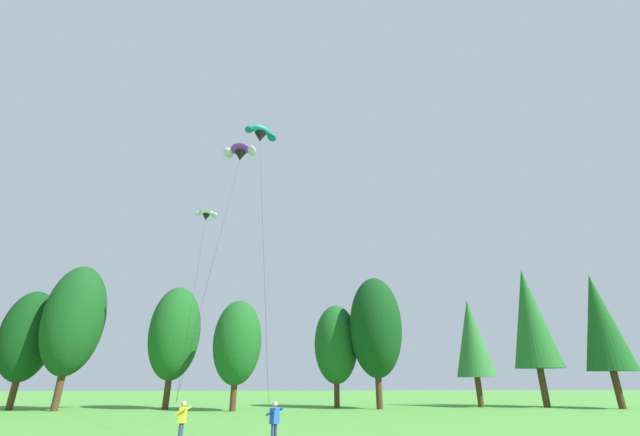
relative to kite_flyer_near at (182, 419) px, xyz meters
The scene contains 14 objects.
treeline_tree_b 30.88m from the kite_flyer_near, 134.02° to the left, with size 4.69×4.69×10.70m.
treeline_tree_c 27.46m from the kite_flyer_near, 128.55° to the left, with size 5.31×5.31×13.01m.
treeline_tree_d 24.39m from the kite_flyer_near, 108.44° to the left, with size 4.87×4.87×11.38m.
treeline_tree_e 20.37m from the kite_flyer_near, 92.54° to the left, with size 4.39×4.39×9.58m.
treeline_tree_f 26.14m from the kite_flyer_near, 70.28° to the left, with size 4.49×4.49×9.94m.
treeline_tree_g 25.98m from the kite_flyer_near, 60.29° to the left, with size 5.15×5.15×12.41m.
treeline_tree_h 34.13m from the kite_flyer_near, 46.42° to the left, with size 3.97×3.97×10.78m.
treeline_tree_i 38.74m from the kite_flyer_near, 38.70° to the left, with size 4.70×4.70×14.08m.
treeline_tree_j 41.80m from the kite_flyer_near, 30.85° to the left, with size 4.43×4.43×12.87m.
kite_flyer_near is the anchor object (origin of this frame).
kite_flyer_mid 3.98m from the kite_flyer_near, ahead, with size 0.75×0.76×1.69m.
parafoil_kite_high_purple 25.34m from the kite_flyer_near, 94.26° to the left, with size 3.41×14.50×21.60m.
parafoil_kite_mid_teal 27.40m from the kite_flyer_near, 86.87° to the left, with size 4.52×15.54×23.85m.
parafoil_kite_far_white 23.44m from the kite_flyer_near, 104.35° to the left, with size 4.97×17.12×16.07m.
Camera 1 is at (2.01, 5.32, 2.52)m, focal length 22.56 mm.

